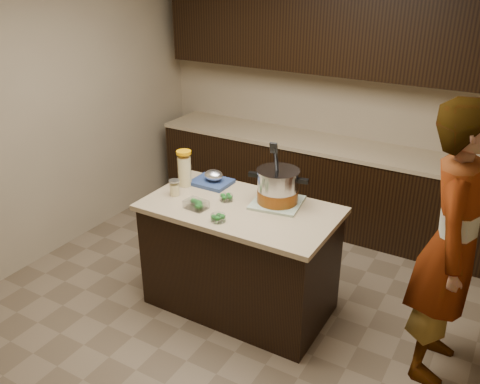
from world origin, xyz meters
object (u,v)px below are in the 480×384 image
(island, at_px, (240,257))
(person, at_px, (453,246))
(lemonade_pitcher, at_px, (185,170))
(stock_pot, at_px, (278,188))

(island, bearing_deg, person, 4.27)
(lemonade_pitcher, bearing_deg, island, -11.08)
(island, distance_m, person, 1.57)
(island, xyz_separation_m, lemonade_pitcher, (-0.59, 0.12, 0.58))
(stock_pot, distance_m, lemonade_pitcher, 0.81)
(lemonade_pitcher, xyz_separation_m, person, (2.08, -0.00, -0.09))
(stock_pot, distance_m, person, 1.27)
(island, bearing_deg, lemonade_pitcher, 168.92)
(island, distance_m, stock_pot, 0.64)
(island, relative_size, person, 0.77)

